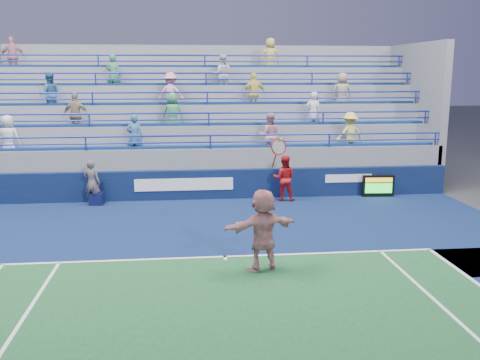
{
  "coord_description": "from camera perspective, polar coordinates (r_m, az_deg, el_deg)",
  "views": [
    {
      "loc": [
        -0.98,
        -12.92,
        4.62
      ],
      "look_at": [
        0.66,
        2.5,
        1.5
      ],
      "focal_mm": 40.0,
      "sensor_mm": 36.0,
      "label": 1
    }
  ],
  "objects": [
    {
      "name": "ball_girl",
      "position": [
        19.56,
        4.72,
        0.19
      ],
      "size": [
        0.92,
        0.77,
        1.68
      ],
      "primitive_type": "imported",
      "rotation": [
        0.0,
        0.0,
        2.96
      ],
      "color": "#AB1315",
      "rests_on": "ground"
    },
    {
      "name": "bleacher_stand",
      "position": [
        23.41,
        -3.63,
        3.81
      ],
      "size": [
        18.0,
        5.6,
        6.13
      ],
      "color": "slate",
      "rests_on": "ground"
    },
    {
      "name": "ground",
      "position": [
        13.76,
        -1.63,
        -8.25
      ],
      "size": [
        120.0,
        120.0,
        0.0
      ],
      "primitive_type": "plane",
      "color": "#333538"
    },
    {
      "name": "tennis_player",
      "position": [
        12.63,
        2.45,
        -5.32
      ],
      "size": [
        1.92,
        1.11,
        3.17
      ],
      "color": "silver",
      "rests_on": "ground"
    },
    {
      "name": "serve_speed_board",
      "position": [
        20.83,
        14.52,
        -0.63
      ],
      "size": [
        1.21,
        0.21,
        0.83
      ],
      "color": "black",
      "rests_on": "ground"
    },
    {
      "name": "judge_chair",
      "position": [
        19.66,
        -15.04,
        -1.84
      ],
      "size": [
        0.48,
        0.48,
        0.8
      ],
      "color": "#0B1038",
      "rests_on": "ground"
    },
    {
      "name": "line_judge",
      "position": [
        19.51,
        -15.52,
        -0.28
      ],
      "size": [
        0.68,
        0.54,
        1.64
      ],
      "primitive_type": "imported",
      "rotation": [
        0.0,
        0.0,
        2.87
      ],
      "color": "#161B3C",
      "rests_on": "ground"
    },
    {
      "name": "sponsor_wall",
      "position": [
        19.87,
        -3.09,
        -0.46
      ],
      "size": [
        18.0,
        0.32,
        1.1
      ],
      "color": "#0B173D",
      "rests_on": "ground"
    }
  ]
}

